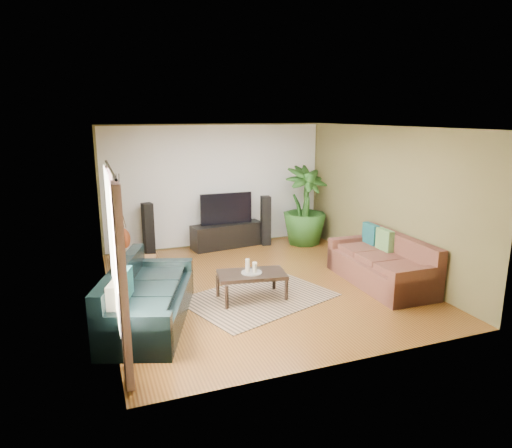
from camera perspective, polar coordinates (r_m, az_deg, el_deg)
name	(u,v)px	position (r m, az deg, el deg)	size (l,w,h in m)	color
floor	(260,285)	(8.03, 0.50, -7.62)	(5.50, 5.50, 0.00)	brown
ceiling	(260,127)	(7.49, 0.55, 12.02)	(5.50, 5.50, 0.00)	white
wall_back	(216,186)	(10.22, -5.04, 4.78)	(5.00, 5.00, 0.00)	brown
wall_front	(348,256)	(5.25, 11.38, -3.89)	(5.00, 5.00, 0.00)	brown
wall_left	(104,221)	(7.16, -18.50, 0.34)	(5.50, 5.50, 0.00)	brown
wall_right	(385,200)	(8.84, 15.85, 2.94)	(5.50, 5.50, 0.00)	brown
backwall_panel	(216,186)	(10.21, -5.02, 4.77)	(4.90, 4.90, 0.00)	white
window_pane	(111,246)	(5.60, -17.61, -2.65)	(1.80, 1.80, 0.00)	white
curtain_near	(123,288)	(4.96, -16.32, -7.67)	(0.08, 0.35, 2.20)	gray
curtain_far	(113,249)	(6.39, -17.40, -2.99)	(0.08, 0.35, 2.20)	gray
curtain_rod	(110,169)	(5.43, -17.76, 6.56)	(0.03, 0.03, 1.90)	black
sofa_left	(149,294)	(6.69, -13.17, -8.55)	(2.24, 0.96, 0.85)	black
sofa_right	(381,260)	(8.25, 15.33, -4.41)	(2.10, 0.95, 0.85)	brown
area_rug	(259,297)	(7.50, 0.37, -9.16)	(2.25, 1.59, 0.01)	tan
coffee_table	(252,286)	(7.38, -0.54, -7.73)	(1.07, 0.59, 0.44)	black
candle_tray	(252,272)	(7.31, -0.54, -6.07)	(0.33, 0.33, 0.01)	gray
candle_tall	(247,265)	(7.28, -1.07, -5.20)	(0.07, 0.07, 0.21)	beige
candle_mid	(255,268)	(7.25, -0.14, -5.46)	(0.07, 0.07, 0.17)	beige
candle_short	(254,266)	(7.36, -0.19, -5.30)	(0.07, 0.07, 0.14)	beige
tv_stand	(227,235)	(10.22, -3.66, -1.41)	(1.59, 0.48, 0.53)	black
television	(226,208)	(10.10, -3.75, 1.95)	(1.16, 0.06, 0.69)	black
speaker_left	(148,229)	(9.84, -13.31, -0.62)	(0.20, 0.22, 1.11)	black
speaker_right	(266,221)	(10.30, 1.22, 0.42)	(0.20, 0.22, 1.12)	black
potted_plant	(305,206)	(10.38, 6.09, 2.28)	(0.99, 0.99, 1.77)	#214D19
plant_pot	(304,238)	(10.55, 5.99, -1.75)	(0.33, 0.33, 0.25)	black
pedestal	(123,256)	(9.41, -16.27, -3.82)	(0.35, 0.35, 0.35)	gray
vase	(122,239)	(9.32, -16.41, -1.83)	(0.32, 0.32, 0.45)	maroon
side_table	(140,275)	(7.92, -14.35, -6.20)	(0.53, 0.53, 0.56)	brown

